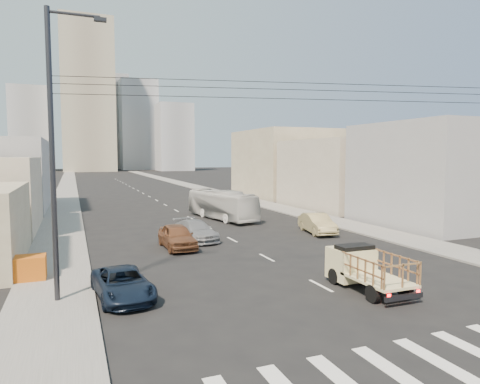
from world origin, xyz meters
TOP-DOWN VIEW (x-y plane):
  - ground at (0.00, 0.00)m, footprint 420.00×420.00m
  - sidewalk_left at (-11.75, 70.00)m, footprint 3.50×180.00m
  - sidewalk_right at (11.75, 70.00)m, footprint 3.50×180.00m
  - crosswalk at (0.02, -6.00)m, footprint 18.59×3.80m
  - lane_dashes at (0.00, 53.00)m, footprint 0.15×104.00m
  - flatbed_pickup at (1.60, 0.79)m, footprint 1.95×4.41m
  - navy_pickup at (-8.90, 3.58)m, footprint 2.57×4.79m
  - city_bus at (2.65, 24.05)m, footprint 4.20×10.28m
  - sedan_brown at (-4.42, 12.59)m, footprint 1.98×4.72m
  - sedan_tan at (7.19, 13.99)m, footprint 2.45×4.94m
  - sedan_grey at (-2.56, 14.71)m, footprint 2.65×5.17m
  - streetlamp_left at (-11.39, 4.00)m, footprint 2.36×0.25m
  - overhead_wires at (0.00, 1.50)m, footprint 23.01×5.02m
  - crate_stack at (-13.00, 7.78)m, footprint 1.80×1.20m
  - bldg_right_near at (19.00, 14.00)m, footprint 10.00×12.00m
  - bldg_right_mid at (19.50, 28.00)m, footprint 11.00×14.00m
  - bldg_right_far at (20.00, 44.00)m, footprint 12.00×16.00m
  - high_rise_tower at (-4.00, 170.00)m, footprint 20.00×20.00m
  - midrise_ne at (18.00, 185.00)m, footprint 16.00×16.00m
  - midrise_nw at (-26.00, 180.00)m, footprint 15.00×15.00m
  - midrise_back at (6.00, 200.00)m, footprint 18.00×18.00m
  - midrise_east at (30.00, 165.00)m, footprint 14.00×14.00m

SIDE VIEW (x-z plane):
  - ground at x=0.00m, z-range 0.00..0.00m
  - lane_dashes at x=0.00m, z-range 0.00..0.01m
  - crosswalk at x=0.02m, z-range 0.00..0.01m
  - sidewalk_left at x=-11.75m, z-range 0.00..0.12m
  - sidewalk_right at x=11.75m, z-range 0.00..0.12m
  - navy_pickup at x=-8.90m, z-range 0.00..1.28m
  - crate_stack at x=-13.00m, z-range 0.12..1.26m
  - sedan_grey at x=-2.56m, z-range 0.00..1.44m
  - sedan_tan at x=7.19m, z-range 0.00..1.56m
  - sedan_brown at x=-4.42m, z-range 0.00..1.60m
  - flatbed_pickup at x=1.60m, z-range 0.14..2.04m
  - city_bus at x=2.65m, z-range 0.00..2.79m
  - bldg_right_mid at x=19.50m, z-range 0.00..8.00m
  - bldg_right_near at x=19.00m, z-range 0.00..9.00m
  - bldg_right_far at x=20.00m, z-range 0.00..10.00m
  - streetlamp_left at x=-11.39m, z-range 0.44..12.44m
  - overhead_wires at x=0.00m, z-range 8.60..9.33m
  - midrise_east at x=30.00m, z-range 0.00..28.00m
  - midrise_nw at x=-26.00m, z-range 0.00..34.00m
  - midrise_ne at x=18.00m, z-range 0.00..40.00m
  - midrise_back at x=6.00m, z-range 0.00..44.00m
  - high_rise_tower at x=-4.00m, z-range 0.00..60.00m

